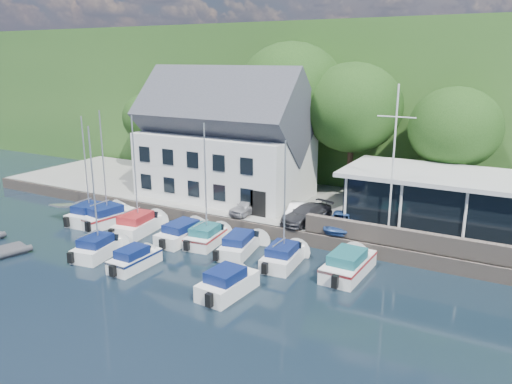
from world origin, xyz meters
TOP-DOWN VIEW (x-y plane):
  - ground at (0.00, 0.00)m, footprint 180.00×180.00m
  - quay at (0.00, 17.50)m, footprint 60.00×13.00m
  - quay_face at (0.00, 11.00)m, footprint 60.00×0.30m
  - hillside at (0.00, 62.00)m, footprint 160.00×75.00m
  - field_patch at (8.00, 70.00)m, footprint 50.00×30.00m
  - harbor_building at (-7.00, 16.50)m, footprint 14.40×8.20m
  - club_pavilion at (11.00, 16.00)m, footprint 13.20×7.20m
  - seawall at (12.00, 11.40)m, footprint 18.00×0.50m
  - gangway at (-16.50, 9.00)m, footprint 1.20×6.00m
  - car_silver at (-2.59, 12.67)m, footprint 1.81×3.50m
  - car_white at (1.33, 13.47)m, footprint 1.82×3.71m
  - car_dgrey at (2.30, 12.93)m, footprint 3.08×4.87m
  - car_blue at (5.04, 12.79)m, footprint 1.79×3.70m
  - flagpole at (8.41, 12.46)m, footprint 2.44×0.20m
  - tree_0 at (-19.90, 22.00)m, footprint 5.98×5.98m
  - tree_1 at (-13.08, 22.22)m, footprint 6.69×6.69m
  - tree_2 at (-3.18, 21.58)m, footprint 9.60×9.60m
  - tree_3 at (2.57, 21.54)m, footprint 8.35×8.35m
  - tree_4 at (10.73, 21.70)m, footprint 7.06×7.06m
  - boat_r1_0 at (-14.06, 7.43)m, footprint 2.39×5.83m
  - boat_r1_1 at (-12.39, 7.69)m, footprint 3.32×6.67m
  - boat_r1_2 at (-8.98, 7.43)m, footprint 3.07×6.65m
  - boat_r1_3 at (-4.99, 7.72)m, footprint 2.23×6.56m
  - boat_r1_4 at (-3.10, 7.91)m, footprint 2.64×5.61m
  - boat_r1_5 at (-0.27, 7.76)m, footprint 2.85×6.50m
  - boat_r1_6 at (3.20, 7.32)m, footprint 2.46×5.91m
  - boat_r1_7 at (7.28, 7.87)m, footprint 2.46×6.75m
  - boat_r2_1 at (-8.12, 2.63)m, footprint 2.82×5.64m
  - boat_r2_2 at (-4.71, 2.33)m, footprint 1.77×5.05m
  - boat_r2_3 at (2.28, 2.11)m, footprint 2.44×5.54m
  - dinghy_1 at (-13.70, -0.39)m, footprint 2.52×3.34m

SIDE VIEW (x-z plane):
  - ground at x=0.00m, z-range 0.00..0.00m
  - gangway at x=-16.50m, z-range -0.70..0.70m
  - dinghy_1 at x=-13.70m, z-range 0.00..0.69m
  - quay at x=0.00m, z-range 0.00..1.00m
  - quay_face at x=0.00m, z-range 0.00..1.00m
  - boat_r1_5 at x=-0.27m, z-range 0.00..1.37m
  - boat_r2_2 at x=-4.71m, z-range 0.00..1.39m
  - boat_r1_3 at x=-4.99m, z-range 0.00..1.43m
  - boat_r1_7 at x=7.28m, z-range 0.00..1.55m
  - boat_r2_3 at x=2.28m, z-range 0.00..1.55m
  - car_silver at x=-2.59m, z-range 1.00..2.14m
  - car_white at x=1.33m, z-range 1.00..2.17m
  - seawall at x=12.00m, z-range 1.00..2.20m
  - car_blue at x=5.04m, z-range 1.00..2.22m
  - car_dgrey at x=2.30m, z-range 1.00..2.32m
  - club_pavilion at x=11.00m, z-range 1.00..5.10m
  - boat_r1_6 at x=3.20m, z-range 0.00..8.52m
  - boat_r1_4 at x=-3.10m, z-range 0.00..8.59m
  - boat_r2_1 at x=-8.12m, z-range 0.00..8.76m
  - boat_r1_2 at x=-8.98m, z-range 0.00..9.40m
  - boat_r1_0 at x=-14.06m, z-range 0.00..9.48m
  - boat_r1_1 at x=-12.39m, z-range 0.00..9.50m
  - tree_0 at x=-19.90m, z-range 1.00..9.17m
  - harbor_building at x=-7.00m, z-range 1.00..9.70m
  - tree_1 at x=-13.08m, z-range 1.00..10.14m
  - tree_4 at x=10.73m, z-range 1.00..10.64m
  - flagpole at x=8.41m, z-range 1.00..11.16m
  - tree_3 at x=2.57m, z-range 1.00..12.41m
  - tree_2 at x=-3.18m, z-range 1.00..14.12m
  - hillside at x=0.00m, z-range 0.00..16.00m
  - field_patch at x=8.00m, z-range 16.00..16.30m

